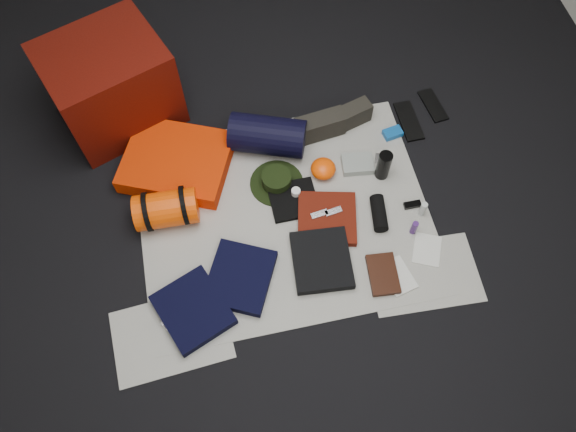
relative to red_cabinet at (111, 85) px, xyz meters
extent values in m
cube|color=black|center=(0.83, -0.90, -0.28)|extent=(4.50, 4.50, 0.02)
cube|color=beige|center=(0.83, -0.90, -0.27)|extent=(1.60, 1.30, 0.01)
cube|color=beige|center=(0.13, -1.45, -0.27)|extent=(0.61, 0.44, 0.00)
cube|color=beige|center=(1.48, -1.40, -0.27)|extent=(0.60, 0.43, 0.00)
cube|color=#4F0C05|center=(0.00, 0.00, 0.00)|extent=(0.80, 0.74, 0.54)
cube|color=red|center=(0.29, -0.46, -0.21)|extent=(0.73, 0.68, 0.11)
cylinder|color=#FD4904|center=(0.20, -0.79, -0.17)|extent=(0.34, 0.21, 0.20)
cylinder|color=black|center=(0.10, -0.79, -0.16)|extent=(0.02, 0.22, 0.22)
cylinder|color=black|center=(0.30, -0.79, -0.16)|extent=(0.02, 0.22, 0.22)
cylinder|color=black|center=(0.83, -0.43, -0.15)|extent=(0.49, 0.37, 0.23)
cylinder|color=black|center=(0.83, -0.69, -0.26)|extent=(0.35, 0.35, 0.01)
cylinder|color=black|center=(0.83, -0.69, -0.22)|extent=(0.17, 0.17, 0.07)
cube|color=#28261F|center=(1.16, -0.40, -0.19)|extent=(0.31, 0.15, 0.15)
cube|color=#28261F|center=(1.35, -0.36, -0.20)|extent=(0.28, 0.17, 0.13)
cube|color=black|center=(1.71, -0.43, -0.26)|extent=(0.11, 0.29, 0.02)
cube|color=black|center=(1.90, -0.34, -0.26)|extent=(0.12, 0.26, 0.01)
cube|color=black|center=(0.26, -1.36, -0.24)|extent=(0.43, 0.45, 0.06)
cube|color=black|center=(0.53, -1.23, -0.24)|extent=(0.44, 0.46, 0.06)
cube|color=black|center=(0.97, -1.23, -0.24)|extent=(0.33, 0.37, 0.05)
cube|color=black|center=(0.90, -0.83, -0.25)|extent=(0.26, 0.25, 0.03)
cube|color=#5A1509|center=(1.06, -0.98, -0.24)|extent=(0.39, 0.39, 0.04)
ellipsoid|color=#FD4904|center=(1.11, -0.68, -0.22)|extent=(0.19, 0.19, 0.10)
cube|color=gray|center=(1.32, -0.67, -0.24)|extent=(0.19, 0.16, 0.04)
cylinder|color=black|center=(1.44, -0.76, -0.17)|extent=(0.09, 0.09, 0.20)
cylinder|color=black|center=(1.34, -1.02, -0.22)|extent=(0.11, 0.21, 0.08)
cube|color=silver|center=(1.47, -0.67, -0.25)|extent=(0.10, 0.08, 0.03)
cube|color=#1055A2|center=(1.58, -0.50, -0.25)|extent=(0.12, 0.09, 0.04)
cylinder|color=#452069|center=(1.50, -1.15, -0.21)|extent=(0.04, 0.04, 0.10)
cylinder|color=silver|center=(1.58, -1.05, -0.21)|extent=(0.04, 0.04, 0.11)
cube|color=black|center=(1.27, -1.37, -0.25)|extent=(0.17, 0.24, 0.03)
cube|color=silver|center=(1.34, -1.39, -0.26)|extent=(0.18, 0.23, 0.01)
cube|color=silver|center=(1.55, -1.27, -0.26)|extent=(0.21, 0.23, 0.01)
cube|color=black|center=(1.55, -1.00, -0.25)|extent=(0.10, 0.04, 0.02)
cube|color=silver|center=(0.13, -1.39, -0.26)|extent=(0.09, 0.09, 0.01)
cylinder|color=white|center=(0.92, -0.80, -0.22)|extent=(0.05, 0.05, 0.04)
cube|color=silver|center=(1.02, -0.96, -0.21)|extent=(0.10, 0.05, 0.01)
cube|color=silver|center=(1.10, -0.96, -0.21)|extent=(0.10, 0.05, 0.01)
camera|label=1|loc=(0.55, -2.34, 2.52)|focal=35.00mm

